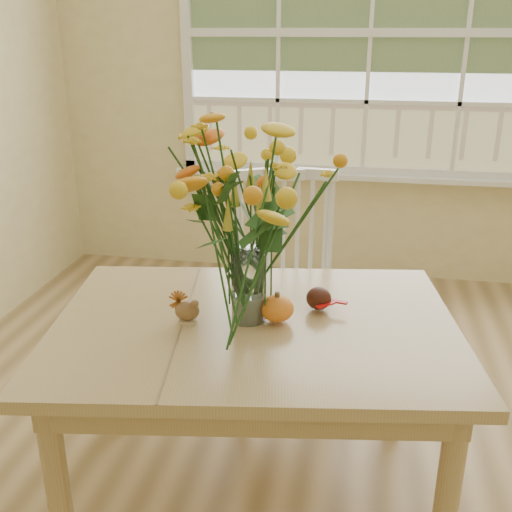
# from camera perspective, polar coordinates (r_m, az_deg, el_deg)

# --- Properties ---
(wall_back) EXTENTS (4.00, 0.02, 2.70)m
(wall_back) POSITION_cam_1_polar(r_m,az_deg,el_deg) (3.87, 10.67, 17.23)
(wall_back) COLOR beige
(wall_back) RESTS_ON floor
(window) EXTENTS (2.42, 0.12, 1.74)m
(window) POSITION_cam_1_polar(r_m,az_deg,el_deg) (3.83, 10.86, 19.90)
(window) COLOR silver
(window) RESTS_ON wall_back
(dining_table) EXTENTS (1.41, 1.10, 0.69)m
(dining_table) POSITION_cam_1_polar(r_m,az_deg,el_deg) (1.98, -0.11, -8.65)
(dining_table) COLOR tan
(dining_table) RESTS_ON floor
(windsor_chair) EXTENTS (0.54, 0.53, 0.99)m
(windsor_chair) POSITION_cam_1_polar(r_m,az_deg,el_deg) (2.63, 2.73, -1.99)
(windsor_chair) COLOR white
(windsor_chair) RESTS_ON floor
(flower_vase) EXTENTS (0.50, 0.50, 0.60)m
(flower_vase) POSITION_cam_1_polar(r_m,az_deg,el_deg) (1.82, -0.80, 4.10)
(flower_vase) COLOR white
(flower_vase) RESTS_ON dining_table
(pumpkin) EXTENTS (0.11, 0.11, 0.08)m
(pumpkin) POSITION_cam_1_polar(r_m,az_deg,el_deg) (1.92, 2.02, -5.14)
(pumpkin) COLOR orange
(pumpkin) RESTS_ON dining_table
(turkey_figurine) EXTENTS (0.09, 0.07, 0.10)m
(turkey_figurine) POSITION_cam_1_polar(r_m,az_deg,el_deg) (1.93, -6.56, -5.22)
(turkey_figurine) COLOR #CCB78C
(turkey_figurine) RESTS_ON dining_table
(dark_gourd) EXTENTS (0.13, 0.08, 0.08)m
(dark_gourd) POSITION_cam_1_polar(r_m,az_deg,el_deg) (2.01, 5.99, -4.13)
(dark_gourd) COLOR #38160F
(dark_gourd) RESTS_ON dining_table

